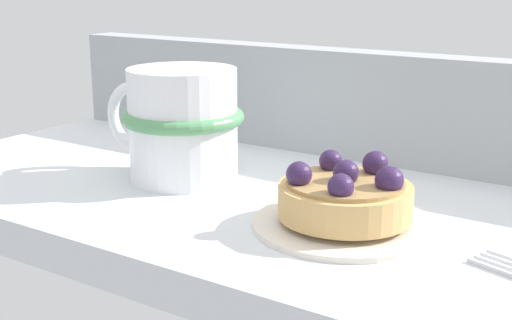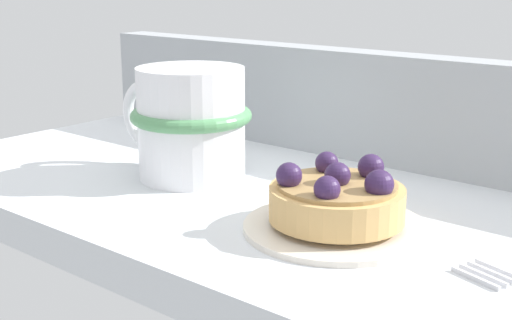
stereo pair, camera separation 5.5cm
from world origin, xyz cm
name	(u,v)px [view 1 (the left image)]	position (x,y,z in cm)	size (l,w,h in cm)	color
ground_plane	(299,216)	(0.00, 0.00, -1.53)	(75.48, 33.06, 3.06)	silver
window_rail_back	(377,107)	(0.00, 14.66, 5.22)	(73.97, 3.73, 10.45)	#9EA3A8
dessert_plate	(344,222)	(5.99, -3.97, 0.41)	(13.28, 13.28, 0.87)	silver
raspberry_tart	(346,195)	(6.02, -3.96, 2.44)	(9.60, 9.60, 4.27)	tan
coffee_mug	(181,123)	(-11.55, -0.89, 5.01)	(14.32, 10.69, 9.85)	white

